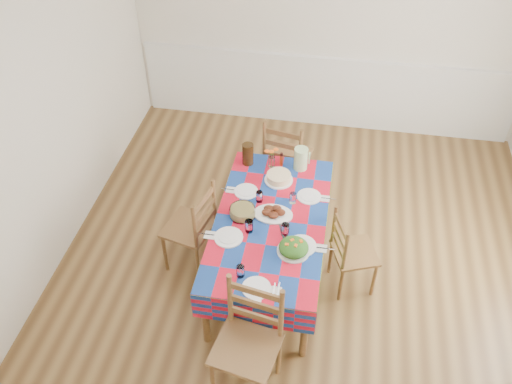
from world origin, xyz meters
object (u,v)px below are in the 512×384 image
green_pitcher (301,159)px  chair_near (248,344)px  meat_platter (273,213)px  chair_right (350,253)px  chair_left (193,229)px  dining_table (271,226)px  tea_pitcher (248,154)px  chair_far (286,159)px

green_pitcher → chair_near: bearing=-94.9°
meat_platter → chair_right: chair_right is taller
green_pitcher → chair_near: size_ratio=0.22×
chair_near → chair_left: chair_near is taller
dining_table → chair_near: (0.01, -1.10, -0.11)m
tea_pitcher → chair_right: size_ratio=0.26×
chair_right → green_pitcher: bearing=15.2°
dining_table → chair_far: bearing=90.5°
dining_table → chair_far: chair_far is taller
meat_platter → chair_right: size_ratio=0.40×
tea_pitcher → chair_far: size_ratio=0.22×
chair_right → chair_near: bearing=126.9°
tea_pitcher → chair_right: bearing=-35.3°
dining_table → chair_near: bearing=-89.6°
dining_table → tea_pitcher: bearing=114.8°
tea_pitcher → chair_far: 0.59m
chair_far → chair_right: (0.71, -1.11, -0.07)m
meat_platter → green_pitcher: (0.16, 0.67, 0.08)m
chair_left → chair_right: bearing=103.4°
chair_near → chair_left: (-0.70, 1.09, -0.04)m
chair_near → chair_left: 1.30m
green_pitcher → chair_far: bearing=115.5°
dining_table → green_pitcher: bearing=77.2°
chair_near → chair_right: chair_near is taller
green_pitcher → chair_near: chair_near is taller
dining_table → chair_left: bearing=-179.2°
dining_table → meat_platter: size_ratio=5.20×
meat_platter → green_pitcher: 0.69m
dining_table → chair_left: 0.71m
chair_far → chair_right: 1.32m
chair_left → tea_pitcher: bearing=167.0°
tea_pitcher → chair_left: chair_left is taller
green_pitcher → tea_pitcher: green_pitcher is taller
dining_table → chair_left: chair_left is taller
chair_right → dining_table: bearing=68.4°
green_pitcher → tea_pitcher: bearing=-178.6°
green_pitcher → chair_right: (0.54, -0.74, -0.38)m
tea_pitcher → chair_near: chair_near is taller
chair_far → tea_pitcher: bearing=61.3°
meat_platter → green_pitcher: bearing=76.8°
green_pitcher → chair_left: bearing=-139.3°
dining_table → tea_pitcher: size_ratio=8.17×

